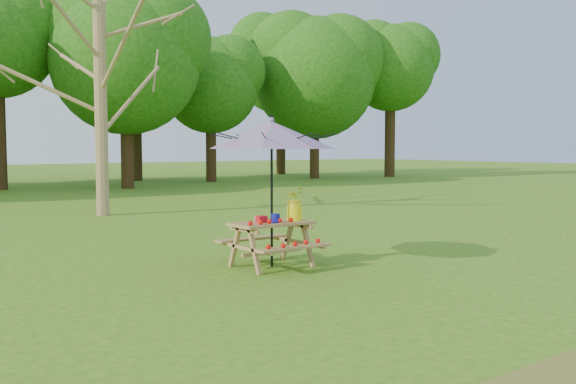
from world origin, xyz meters
TOP-DOWN VIEW (x-y plane):
  - ground at (0.00, 0.00)m, footprint 120.00×120.00m
  - picnic_table at (2.41, 2.56)m, footprint 1.20×1.32m
  - patio_umbrella at (2.41, 2.56)m, footprint 1.92×1.92m
  - produce_bins at (2.34, 2.57)m, footprint 0.30×0.44m
  - tomatoes_row at (2.26, 2.38)m, footprint 0.77×0.13m
  - flower_bucket at (2.80, 2.52)m, footprint 0.36×0.34m

SIDE VIEW (x-z plane):
  - ground at x=0.00m, z-range 0.00..0.00m
  - picnic_table at x=2.41m, z-range -0.01..0.66m
  - tomatoes_row at x=2.26m, z-range 0.67..0.74m
  - produce_bins at x=2.34m, z-range 0.66..0.79m
  - flower_bucket at x=2.80m, z-range 0.69..1.19m
  - patio_umbrella at x=2.41m, z-range 0.82..3.07m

